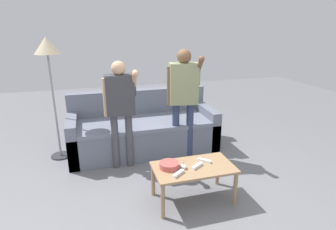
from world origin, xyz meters
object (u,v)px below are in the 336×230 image
Objects in this scene: game_remote_nunchuk at (184,166)px; game_remote_wand_far at (204,161)px; game_remote_wand_spare at (179,173)px; snack_bowl at (169,165)px; player_right at (183,92)px; floor_lamp at (48,55)px; coffee_table at (193,171)px; game_remote_wand_near at (197,166)px; couch at (143,130)px; player_left at (120,103)px.

game_remote_nunchuk is 0.28m from game_remote_wand_far.
game_remote_nunchuk is 0.15m from game_remote_wand_spare.
player_right is (0.49, 0.98, 0.53)m from snack_bowl.
player_right is 10.29× the size of game_remote_wand_spare.
coffee_table is at bearing -45.98° from floor_lamp.
snack_bowl is 0.30m from game_remote_wand_near.
floor_lamp is at bearing 127.66° from game_remote_wand_spare.
couch is at bearing 95.62° from game_remote_nunchuk.
couch is 1.40× the size of player_right.
player_left is 0.87m from player_right.
game_remote_wand_near and game_remote_wand_spare have the same top height.
game_remote_wand_spare is (0.43, -1.10, -0.48)m from player_left.
player_right reaches higher than game_remote_wand_far.
floor_lamp is 2.43m from game_remote_wand_far.
player_left reaches higher than game_remote_wand_near.
game_remote_wand_far is at bearing -73.71° from couch.
player_right is (0.50, -0.45, 0.67)m from couch.
player_right is 11.44× the size of game_remote_wand_far.
floor_lamp reaches higher than game_remote_wand_near.
game_remote_nunchuk is at bearing -62.16° from player_left.
player_left is 9.51× the size of game_remote_wand_spare.
game_remote_nunchuk reaches higher than game_remote_wand_spare.
player_left reaches higher than couch.
couch is 1.28× the size of floor_lamp.
couch is 1.43m from snack_bowl.
game_remote_wand_spare is (-0.44, -1.15, -0.55)m from player_right.
game_remote_wand_near is 1.01× the size of game_remote_wand_spare.
couch reaches higher than snack_bowl.
game_remote_wand_near is (0.29, -0.07, -0.01)m from snack_bowl.
player_right is at bearing 68.92° from game_remote_wand_spare.
snack_bowl is at bearing -67.94° from player_left.
player_right is at bearing -41.97° from couch.
floor_lamp reaches higher than coffee_table.
game_remote_nunchuk is at bearing -165.18° from game_remote_wand_far.
game_remote_wand_near is (1.51, -1.56, -1.04)m from floor_lamp.
player_left is 1.27m from game_remote_wand_spare.
game_remote_nunchuk reaches higher than game_remote_wand_near.
couch is 14.25× the size of game_remote_wand_near.
game_remote_wand_near is at bearing -56.52° from player_left.
coffee_table is at bearing -57.06° from player_left.
player_right reaches higher than coffee_table.
couch is 1.50m from coffee_table.
game_remote_wand_far is at bearing -49.26° from player_left.
snack_bowl is at bearing 169.35° from coffee_table.
game_remote_nunchuk is at bearing -84.38° from couch.
coffee_table is 5.74× the size of game_remote_wand_spare.
game_remote_wand_far reaches higher than coffee_table.
floor_lamp is at bearing 177.32° from couch.
game_remote_wand_far is at bearing 2.40° from snack_bowl.
game_remote_nunchuk is (0.15, -1.48, 0.13)m from couch.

